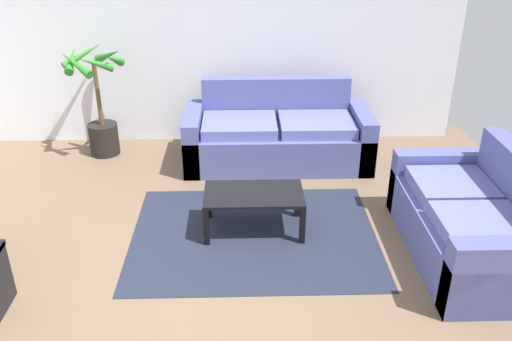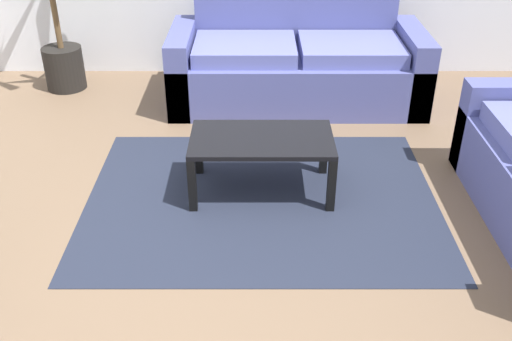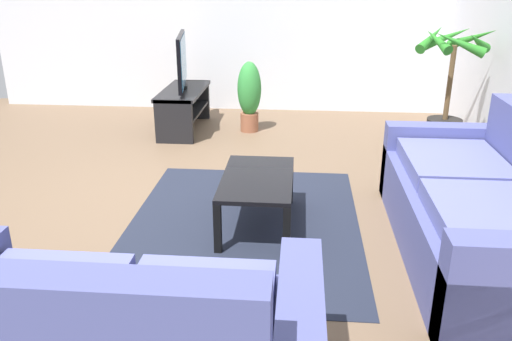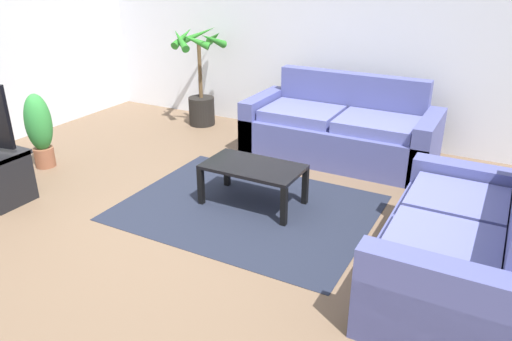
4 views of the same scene
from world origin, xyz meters
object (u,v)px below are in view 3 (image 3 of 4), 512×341
at_px(potted_plant_small, 249,95).
at_px(coffee_table, 257,184).
at_px(tv, 182,61).
at_px(couch_main, 481,213).
at_px(tv_stand, 184,103).
at_px(potted_palm, 447,101).

bearing_deg(potted_plant_small, coffee_table, 6.98).
height_order(coffee_table, potted_plant_small, potted_plant_small).
relative_size(tv, coffee_table, 1.15).
relative_size(couch_main, potted_plant_small, 2.57).
bearing_deg(couch_main, tv_stand, -136.88).
distance_m(coffee_table, potted_palm, 2.48).
xyz_separation_m(potted_palm, potted_plant_small, (-0.67, -2.03, -0.13)).
bearing_deg(tv, tv_stand, -80.50).
bearing_deg(coffee_table, tv, -156.20).
height_order(coffee_table, potted_palm, potted_palm).
xyz_separation_m(tv_stand, potted_palm, (0.65, 2.80, 0.24)).
bearing_deg(tv, potted_plant_small, 91.48).
xyz_separation_m(coffee_table, potted_plant_small, (-2.42, -0.30, 0.10)).
bearing_deg(tv, coffee_table, 23.80).
xyz_separation_m(tv_stand, tv, (-0.00, 0.00, 0.49)).
height_order(couch_main, potted_palm, potted_palm).
distance_m(potted_palm, potted_plant_small, 2.14).
relative_size(couch_main, tv_stand, 1.89).
relative_size(tv_stand, tv, 1.08).
bearing_deg(coffee_table, potted_plant_small, -173.02).
xyz_separation_m(couch_main, potted_palm, (-2.06, 0.27, 0.26)).
xyz_separation_m(couch_main, tv_stand, (-2.70, -2.53, 0.02)).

